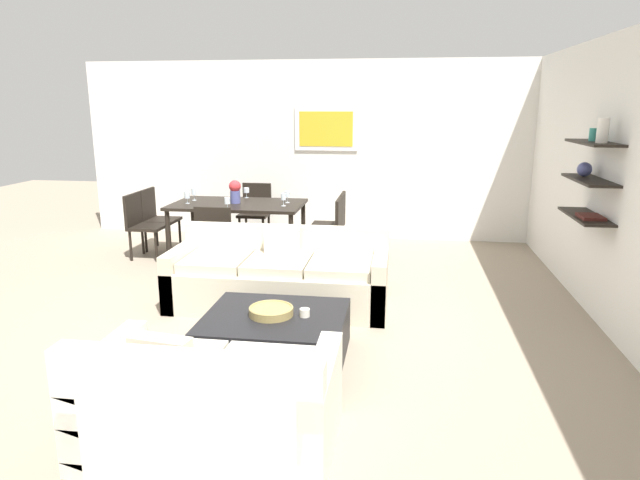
# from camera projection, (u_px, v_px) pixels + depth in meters

# --- Properties ---
(ground_plane) EXTENTS (18.00, 18.00, 0.00)m
(ground_plane) POSITION_uv_depth(u_px,v_px,m) (285.00, 317.00, 5.51)
(ground_plane) COLOR gray
(back_wall_unit) EXTENTS (8.40, 0.09, 2.70)m
(back_wall_unit) POSITION_uv_depth(u_px,v_px,m) (350.00, 151.00, 8.54)
(back_wall_unit) COLOR silver
(back_wall_unit) RESTS_ON ground
(right_wall_shelf_unit) EXTENTS (0.34, 8.20, 2.70)m
(right_wall_shelf_unit) POSITION_uv_depth(u_px,v_px,m) (605.00, 179.00, 5.34)
(right_wall_shelf_unit) COLOR silver
(right_wall_shelf_unit) RESTS_ON ground
(sofa_beige) EXTENTS (2.22, 0.90, 0.78)m
(sofa_beige) POSITION_uv_depth(u_px,v_px,m) (280.00, 278.00, 5.78)
(sofa_beige) COLOR beige
(sofa_beige) RESTS_ON ground
(loveseat_white) EXTENTS (1.49, 0.90, 0.78)m
(loveseat_white) POSITION_uv_depth(u_px,v_px,m) (210.00, 404.00, 3.36)
(loveseat_white) COLOR silver
(loveseat_white) RESTS_ON ground
(coffee_table) EXTENTS (1.15, 0.99, 0.38)m
(coffee_table) POSITION_uv_depth(u_px,v_px,m) (275.00, 337.00, 4.59)
(coffee_table) COLOR black
(coffee_table) RESTS_ON ground
(decorative_bowl) EXTENTS (0.36, 0.36, 0.07)m
(decorative_bowl) POSITION_uv_depth(u_px,v_px,m) (271.00, 311.00, 4.53)
(decorative_bowl) COLOR #99844C
(decorative_bowl) RESTS_ON coffee_table
(candle_jar) EXTENTS (0.08, 0.08, 0.07)m
(candle_jar) POSITION_uv_depth(u_px,v_px,m) (305.00, 313.00, 4.50)
(candle_jar) COLOR silver
(candle_jar) RESTS_ON coffee_table
(dining_table) EXTENTS (1.76, 1.01, 0.75)m
(dining_table) POSITION_uv_depth(u_px,v_px,m) (238.00, 208.00, 7.53)
(dining_table) COLOR black
(dining_table) RESTS_ON ground
(dining_chair_right_near) EXTENTS (0.44, 0.44, 0.88)m
(dining_chair_right_near) POSITION_uv_depth(u_px,v_px,m) (330.00, 227.00, 7.18)
(dining_chair_right_near) COLOR black
(dining_chair_right_near) RESTS_ON ground
(dining_chair_left_near) EXTENTS (0.44, 0.44, 0.88)m
(dining_chair_left_near) POSITION_uv_depth(u_px,v_px,m) (142.00, 221.00, 7.54)
(dining_chair_left_near) COLOR black
(dining_chair_left_near) RESTS_ON ground
(dining_chair_right_far) EXTENTS (0.44, 0.44, 0.88)m
(dining_chair_right_far) POSITION_uv_depth(u_px,v_px,m) (334.00, 220.00, 7.62)
(dining_chair_right_far) COLOR black
(dining_chair_right_far) RESTS_ON ground
(dining_chair_left_far) EXTENTS (0.44, 0.44, 0.88)m
(dining_chair_left_far) POSITION_uv_depth(u_px,v_px,m) (156.00, 215.00, 7.98)
(dining_chair_left_far) COLOR black
(dining_chair_left_far) RESTS_ON ground
(dining_chair_head) EXTENTS (0.44, 0.44, 0.88)m
(dining_chair_head) POSITION_uv_depth(u_px,v_px,m) (255.00, 209.00, 8.46)
(dining_chair_head) COLOR black
(dining_chair_head) RESTS_ON ground
(dining_chair_foot) EXTENTS (0.44, 0.44, 0.88)m
(dining_chair_foot) POSITION_uv_depth(u_px,v_px,m) (217.00, 236.00, 6.70)
(dining_chair_foot) COLOR black
(dining_chair_foot) RESTS_ON ground
(wine_glass_foot) EXTENTS (0.07, 0.07, 0.15)m
(wine_glass_foot) POSITION_uv_depth(u_px,v_px,m) (227.00, 201.00, 7.07)
(wine_glass_foot) COLOR silver
(wine_glass_foot) RESTS_ON dining_table
(wine_glass_left_near) EXTENTS (0.07, 0.07, 0.16)m
(wine_glass_left_near) POSITION_uv_depth(u_px,v_px,m) (187.00, 195.00, 7.46)
(wine_glass_left_near) COLOR silver
(wine_glass_left_near) RESTS_ON dining_table
(wine_glass_right_near) EXTENTS (0.06, 0.06, 0.17)m
(wine_glass_right_near) POSITION_uv_depth(u_px,v_px,m) (283.00, 197.00, 7.28)
(wine_glass_right_near) COLOR silver
(wine_glass_right_near) RESTS_ON dining_table
(wine_glass_left_far) EXTENTS (0.07, 0.07, 0.17)m
(wine_glass_left_far) POSITION_uv_depth(u_px,v_px,m) (194.00, 192.00, 7.70)
(wine_glass_left_far) COLOR silver
(wine_glass_left_far) RESTS_ON dining_table
(wine_glass_right_far) EXTENTS (0.07, 0.07, 0.16)m
(wine_glass_right_far) POSITION_uv_depth(u_px,v_px,m) (287.00, 195.00, 7.52)
(wine_glass_right_far) COLOR silver
(wine_glass_right_far) RESTS_ON dining_table
(wine_glass_head) EXTENTS (0.08, 0.08, 0.14)m
(wine_glass_head) POSITION_uv_depth(u_px,v_px,m) (246.00, 191.00, 7.92)
(wine_glass_head) COLOR silver
(wine_glass_head) RESTS_ON dining_table
(centerpiece_vase) EXTENTS (0.16, 0.16, 0.31)m
(centerpiece_vase) POSITION_uv_depth(u_px,v_px,m) (235.00, 191.00, 7.48)
(centerpiece_vase) COLOR #4C518C
(centerpiece_vase) RESTS_ON dining_table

